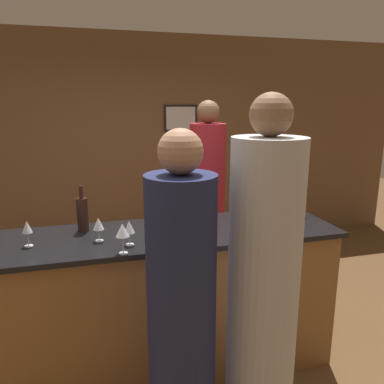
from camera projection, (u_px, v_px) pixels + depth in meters
name	position (u px, v px, depth m)	size (l,w,h in m)	color
ground_plane	(165.00, 365.00, 2.84)	(14.00, 14.00, 0.00)	brown
back_wall	(126.00, 146.00, 4.85)	(8.00, 0.08, 2.80)	brown
bar_counter	(164.00, 302.00, 2.71)	(2.48, 0.70, 1.07)	brown
bartender	(207.00, 212.00, 3.58)	(0.34, 0.34, 1.97)	maroon
guest_0	(182.00, 325.00, 1.88)	(0.34, 0.34, 1.83)	#1E234C
guest_1	(262.00, 301.00, 1.97)	(0.37, 0.37, 1.99)	#B2B2B7
wine_bottle_0	(300.00, 200.00, 2.96)	(0.08, 0.08, 0.32)	black
wine_bottle_1	(82.00, 214.00, 2.59)	(0.08, 0.08, 0.32)	black
wine_bottle_2	(248.00, 202.00, 2.95)	(0.07, 0.07, 0.29)	black
wine_glass_0	(202.00, 228.00, 2.34)	(0.07, 0.07, 0.15)	silver
wine_glass_1	(175.00, 217.00, 2.51)	(0.06, 0.06, 0.17)	silver
wine_glass_2	(242.00, 219.00, 2.47)	(0.07, 0.07, 0.16)	silver
wine_glass_3	(129.00, 228.00, 2.33)	(0.07, 0.07, 0.16)	silver
wine_glass_4	(122.00, 231.00, 2.19)	(0.08, 0.08, 0.19)	silver
wine_glass_5	(27.00, 228.00, 2.31)	(0.06, 0.06, 0.17)	silver
wine_glass_6	(98.00, 224.00, 2.40)	(0.07, 0.07, 0.16)	silver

